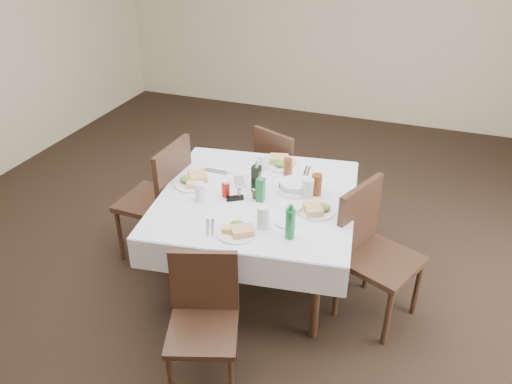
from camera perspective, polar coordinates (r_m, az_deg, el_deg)
ground_plane at (r=4.10m, az=-1.70°, el=-8.21°), size 7.00×7.00×0.00m
room_shell at (r=3.32m, az=-2.16°, el=15.59°), size 6.04×7.04×2.80m
dining_table at (r=3.55m, az=0.12°, el=-1.48°), size 1.53×1.53×0.76m
chair_north at (r=4.42m, az=2.83°, el=2.67°), size 0.55×0.55×0.89m
chair_south at (r=3.00m, az=-6.00°, el=-13.48°), size 0.51×0.51×0.84m
chair_east at (r=3.46m, az=12.95°, el=-5.91°), size 0.60×0.60×0.97m
chair_west at (r=3.96m, az=-10.64°, el=-0.23°), size 0.50×0.50×1.01m
meal_north at (r=3.91m, az=2.97°, el=3.40°), size 0.28×0.28×0.06m
meal_south at (r=3.11m, az=-2.09°, el=-4.38°), size 0.26×0.26×0.06m
meal_east at (r=3.34m, az=6.94°, el=-1.89°), size 0.27×0.27×0.06m
meal_west at (r=3.68m, az=-7.13°, el=1.32°), size 0.29×0.29×0.06m
side_plate_a at (r=3.86m, az=-2.33°, el=2.70°), size 0.18×0.18×0.01m
side_plate_b at (r=3.23m, az=3.61°, el=-3.32°), size 0.18×0.18×0.01m
water_n at (r=3.82m, az=0.70°, el=3.36°), size 0.07×0.07×0.12m
water_s at (r=3.13m, az=0.83°, el=-2.90°), size 0.08×0.08×0.15m
water_e at (r=3.47m, az=5.97°, el=0.40°), size 0.08×0.08×0.14m
water_w at (r=3.44m, az=-6.42°, el=0.00°), size 0.07×0.07×0.13m
iced_tea_a at (r=3.75m, az=3.67°, el=2.87°), size 0.06×0.06×0.13m
iced_tea_b at (r=3.51m, az=6.93°, el=0.85°), size 0.07×0.07×0.15m
bread_basket at (r=3.55m, az=4.44°, el=0.60°), size 0.23×0.23×0.08m
oil_cruet_dark at (r=3.52m, az=0.04°, el=1.68°), size 0.06×0.06×0.25m
oil_cruet_green at (r=3.40m, az=0.52°, el=0.37°), size 0.05×0.05×0.22m
ketchup_bottle at (r=3.48m, az=-3.47°, el=0.34°), size 0.06×0.06×0.12m
salt_shaker at (r=3.47m, az=-1.94°, el=-0.18°), size 0.03×0.03×0.07m
pepper_shaker at (r=3.46m, az=-0.13°, el=-0.10°), size 0.04×0.04×0.08m
coffee_mug at (r=3.63m, az=-1.95°, el=1.45°), size 0.13×0.12×0.09m
sunglasses at (r=3.45m, az=-2.43°, el=-0.71°), size 0.12×0.10×0.03m
green_bottle at (r=3.03m, az=3.93°, el=-3.59°), size 0.06×0.06×0.23m
sugar_caddy at (r=3.32m, az=4.36°, el=-1.91°), size 0.11×0.08×0.05m
cutlery_n at (r=3.84m, az=5.84°, el=2.39°), size 0.06×0.16×0.01m
cutlery_s at (r=3.17m, az=-5.28°, el=-4.12°), size 0.12×0.20×0.01m
cutlery_e at (r=3.29m, az=5.86°, el=-2.72°), size 0.20×0.08×0.01m
cutlery_w at (r=3.83m, az=-4.62°, el=2.34°), size 0.20×0.05×0.01m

